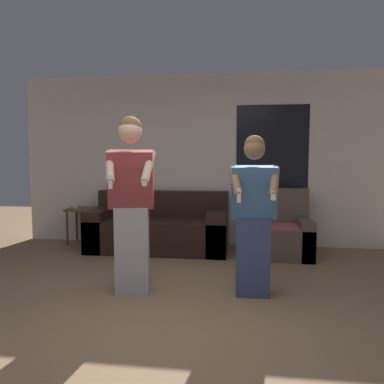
% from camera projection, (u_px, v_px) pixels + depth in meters
% --- Properties ---
extents(ground_plane, '(14.00, 14.00, 0.00)m').
position_uv_depth(ground_plane, '(164.00, 325.00, 3.11)').
color(ground_plane, '#846647').
extents(wall_back, '(5.87, 0.07, 2.70)m').
position_uv_depth(wall_back, '(203.00, 160.00, 5.97)').
color(wall_back, silver).
rests_on(wall_back, ground_plane).
extents(couch, '(2.06, 0.90, 0.87)m').
position_uv_depth(couch, '(159.00, 229.00, 5.67)').
color(couch, black).
rests_on(couch, ground_plane).
extents(armchair, '(0.83, 0.80, 0.94)m').
position_uv_depth(armchair, '(280.00, 234.00, 5.34)').
color(armchair, brown).
rests_on(armchair, ground_plane).
extents(side_table, '(0.45, 0.42, 0.74)m').
position_uv_depth(side_table, '(82.00, 214.00, 6.03)').
color(side_table, brown).
rests_on(side_table, ground_plane).
extents(person_left, '(0.50, 0.55, 1.80)m').
position_uv_depth(person_left, '(131.00, 204.00, 3.78)').
color(person_left, '#B2B2B7').
rests_on(person_left, ground_plane).
extents(person_right, '(0.51, 0.48, 1.61)m').
position_uv_depth(person_right, '(253.00, 216.00, 3.72)').
color(person_right, '#384770').
rests_on(person_right, ground_plane).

